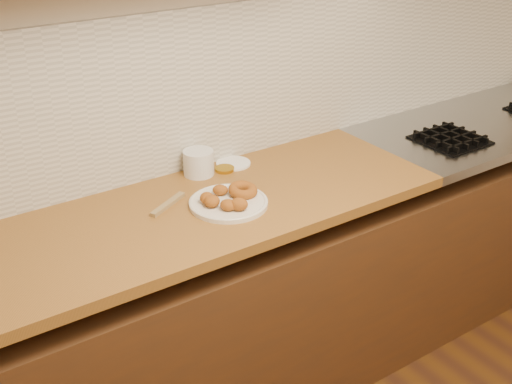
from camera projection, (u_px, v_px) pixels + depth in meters
wall_back at (239, 42)px, 2.39m from camera, size 4.00×0.02×2.70m
base_cabinet at (284, 294)px, 2.60m from camera, size 3.60×0.60×0.77m
butcher_block at (123, 235)px, 2.05m from camera, size 2.30×0.62×0.04m
stovetop at (487, 123)px, 2.95m from camera, size 1.30×0.62×0.04m
backsplash at (242, 81)px, 2.45m from camera, size 3.60×0.02×0.60m
burner_grates at (499, 123)px, 2.86m from camera, size 0.91×0.26×0.03m
donut_plate at (229, 203)px, 2.19m from camera, size 0.27×0.27×0.02m
ring_donut at (243, 190)px, 2.22m from camera, size 0.15×0.15×0.05m
fried_dough_chunks at (222, 200)px, 2.15m from camera, size 0.14×0.20×0.04m
plastic_tub at (199, 163)px, 2.39m from camera, size 0.13×0.13×0.10m
tub_lid at (233, 163)px, 2.49m from camera, size 0.17×0.17×0.01m
brass_jar_lid at (225, 169)px, 2.44m from camera, size 0.08×0.08×0.01m
wooden_utensil at (168, 204)px, 2.18m from camera, size 0.17×0.10×0.01m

